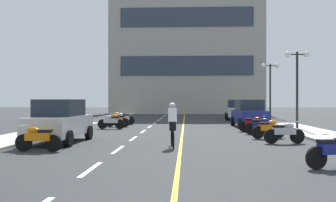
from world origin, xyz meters
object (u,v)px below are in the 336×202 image
object	(u,v)px
motorcycle_8	(117,120)
motorcycle_9	(123,118)
parked_car_near	(60,121)
motorcycle_5	(261,126)
motorcycle_6	(254,124)
street_lamp_far	(270,78)
motorcycle_3	(285,132)
parked_car_mid	(249,113)
motorcycle_2	(38,138)
motorcycle_7	(111,121)
street_lamp_mid	(297,71)
cyclist_rider	(172,124)
motorcycle_4	(269,128)
parked_car_far	(236,110)
motorcycle_1	(335,150)
motorcycle_10	(119,117)

from	to	relation	value
motorcycle_8	motorcycle_9	world-z (taller)	same
parked_car_near	motorcycle_5	bearing A→B (deg)	24.39
motorcycle_6	motorcycle_8	distance (m)	9.21
street_lamp_far	motorcycle_3	bearing A→B (deg)	-100.12
parked_car_mid	motorcycle_2	xyz separation A→B (m)	(-9.32, -12.67, -0.44)
motorcycle_6	motorcycle_7	size ratio (longest dim) A/B	0.96
street_lamp_mid	cyclist_rider	world-z (taller)	street_lamp_mid
motorcycle_9	parked_car_mid	bearing A→B (deg)	-11.73
motorcycle_4	parked_car_near	bearing A→B (deg)	-166.79
parked_car_mid	motorcycle_4	distance (m)	7.77
motorcycle_4	motorcycle_6	world-z (taller)	same
parked_car_near	parked_car_far	size ratio (longest dim) A/B	0.99
motorcycle_2	motorcycle_5	size ratio (longest dim) A/B	1.02
motorcycle_3	motorcycle_2	bearing A→B (deg)	-162.76
motorcycle_2	motorcycle_6	bearing A→B (deg)	43.59
motorcycle_1	motorcycle_9	size ratio (longest dim) A/B	1.00
parked_car_mid	cyclist_rider	bearing A→B (deg)	-112.64
street_lamp_mid	parked_car_mid	size ratio (longest dim) A/B	1.07
parked_car_far	motorcycle_4	distance (m)	17.01
motorcycle_5	cyclist_rider	distance (m)	7.07
motorcycle_7	motorcycle_8	size ratio (longest dim) A/B	1.02
motorcycle_2	motorcycle_5	xyz separation A→B (m)	(9.03, 6.94, 0.00)
motorcycle_1	motorcycle_3	bearing A→B (deg)	88.57
street_lamp_mid	street_lamp_far	size ratio (longest dim) A/B	0.98
parked_car_near	parked_car_far	bearing A→B (deg)	62.80
motorcycle_3	motorcycle_6	xyz separation A→B (m)	(-0.26, 5.65, 0.00)
motorcycle_9	cyclist_rider	xyz separation A→B (m)	(4.06, -13.06, 0.41)
street_lamp_far	motorcycle_1	bearing A→B (deg)	-97.86
street_lamp_mid	motorcycle_5	xyz separation A→B (m)	(-2.75, -3.30, -3.05)
motorcycle_10	motorcycle_4	bearing A→B (deg)	-51.25
street_lamp_mid	motorcycle_7	xyz separation A→B (m)	(-11.29, 0.25, -3.05)
motorcycle_3	motorcycle_4	xyz separation A→B (m)	(-0.21, 2.07, 0.00)
motorcycle_8	motorcycle_10	xyz separation A→B (m)	(-0.57, 3.81, 0.00)
street_lamp_mid	street_lamp_far	xyz separation A→B (m)	(0.26, 8.63, 0.06)
motorcycle_6	motorcycle_8	world-z (taller)	same
street_lamp_far	parked_car_near	distance (m)	20.37
parked_car_near	motorcycle_2	xyz separation A→B (m)	(0.16, -2.77, -0.44)
parked_car_near	street_lamp_mid	bearing A→B (deg)	32.02
street_lamp_far	cyclist_rider	size ratio (longest dim) A/B	2.65
motorcycle_6	motorcycle_4	bearing A→B (deg)	-89.28
parked_car_mid	motorcycle_1	distance (m)	15.56
parked_car_far	motorcycle_1	size ratio (longest dim) A/B	2.62
street_lamp_far	motorcycle_9	distance (m)	12.67
street_lamp_far	cyclist_rider	bearing A→B (deg)	-113.02
street_lamp_mid	parked_car_mid	bearing A→B (deg)	135.34
parked_car_near	motorcycle_9	xyz separation A→B (m)	(0.72, 11.71, -0.44)
street_lamp_mid	motorcycle_7	size ratio (longest dim) A/B	2.70
parked_car_far	motorcycle_6	bearing A→B (deg)	-93.20
motorcycle_2	motorcycle_10	distance (m)	16.12
motorcycle_1	motorcycle_2	xyz separation A→B (m)	(-9.03, 2.88, 0.00)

